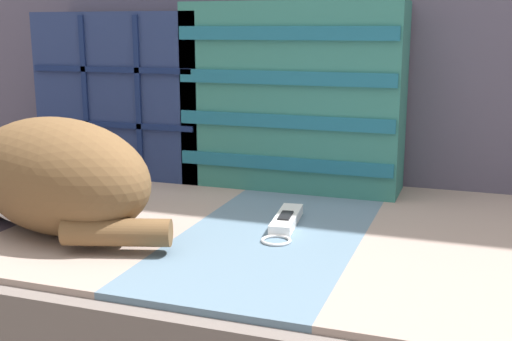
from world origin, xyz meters
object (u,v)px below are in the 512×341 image
Objects in this scene: couch at (217,305)px; throw_pillow_quilted at (127,95)px; throw_pillow_striped at (292,97)px; sleeping_cat at (52,179)px; game_remote_near at (286,221)px.

throw_pillow_quilted reaches higher than couch.
throw_pillow_quilted is (-0.31, 0.23, 0.38)m from couch.
throw_pillow_striped reaches higher than throw_pillow_quilted.
throw_pillow_striped is 1.07× the size of sleeping_cat.
couch is at bearing -109.85° from throw_pillow_striped.
throw_pillow_striped is at bearing 104.26° from game_remote_near.
couch is at bearing -35.91° from throw_pillow_quilted.
throw_pillow_quilted reaches higher than game_remote_near.
sleeping_cat is 0.40m from game_remote_near.
throw_pillow_striped reaches higher than sleeping_cat.
throw_pillow_quilted is 2.07× the size of game_remote_near.
sleeping_cat reaches higher than game_remote_near.
throw_pillow_striped is at bearing 56.93° from sleeping_cat.
throw_pillow_quilted is 0.57m from game_remote_near.
game_remote_near is at bearing 24.18° from sleeping_cat.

